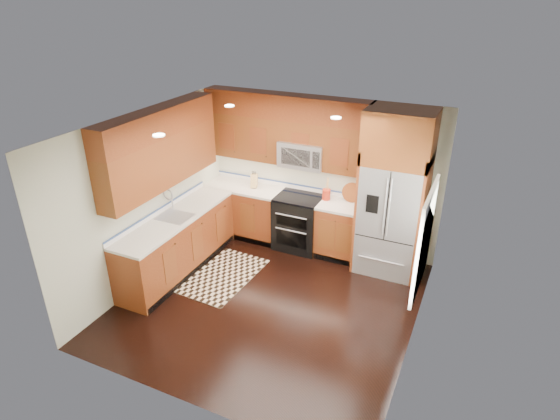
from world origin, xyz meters
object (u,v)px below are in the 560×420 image
at_px(range, 299,222).
at_px(utensil_crock, 326,192).
at_px(knife_block, 254,181).
at_px(refrigerator, 393,194).
at_px(rug, 224,275).

distance_m(range, utensil_crock, 0.75).
xyz_separation_m(knife_block, utensil_crock, (1.33, 0.02, 0.01)).
bearing_deg(refrigerator, utensil_crock, 172.31).
bearing_deg(rug, knife_block, 100.30).
bearing_deg(knife_block, range, -5.65).
bearing_deg(rug, refrigerator, 33.26).
bearing_deg(knife_block, refrigerator, -2.96).
bearing_deg(refrigerator, range, 178.60).
distance_m(knife_block, utensil_crock, 1.33).
relative_size(refrigerator, knife_block, 8.79).
bearing_deg(utensil_crock, range, -165.73).
height_order(range, refrigerator, refrigerator).
distance_m(rug, utensil_crock, 2.15).
bearing_deg(utensil_crock, knife_block, -178.99).
height_order(range, rug, range).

